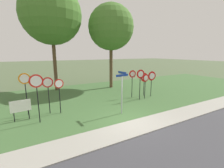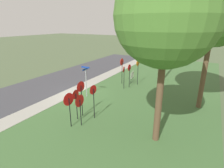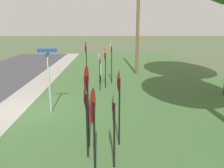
{
  "view_description": "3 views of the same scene",
  "coord_description": "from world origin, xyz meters",
  "views": [
    {
      "loc": [
        -5.0,
        -6.91,
        4.02
      ],
      "look_at": [
        0.88,
        3.59,
        1.57
      ],
      "focal_mm": 24.6,
      "sensor_mm": 36.0,
      "label": 1
    },
    {
      "loc": [
        12.52,
        10.66,
        6.44
      ],
      "look_at": [
        -0.13,
        3.64,
        1.52
      ],
      "focal_mm": 28.73,
      "sensor_mm": 36.0,
      "label": 2
    },
    {
      "loc": [
        10.05,
        3.68,
        3.79
      ],
      "look_at": [
        0.75,
        3.91,
        1.44
      ],
      "focal_mm": 37.17,
      "sensor_mm": 36.0,
      "label": 3
    }
  ],
  "objects": [
    {
      "name": "notice_board",
      "position": [
        -5.51,
        3.25,
        0.87
      ],
      "size": [
        1.1,
        0.16,
        1.25
      ],
      "rotation": [
        0.0,
        0.0,
        0.12
      ],
      "color": "black",
      "rests_on": "grass_median"
    },
    {
      "name": "stop_sign_far_left",
      "position": [
        -3.88,
        3.59,
        1.81
      ],
      "size": [
        0.67,
        0.1,
        2.45
      ],
      "rotation": [
        0.0,
        0.0,
        -0.05
      ],
      "color": "black",
      "rests_on": "grass_median"
    },
    {
      "name": "stop_sign_near_right",
      "position": [
        -3.25,
        3.27,
        1.69
      ],
      "size": [
        0.6,
        0.13,
        2.32
      ],
      "rotation": [
        0.0,
        0.0,
        0.16
      ],
      "color": "black",
      "rests_on": "grass_median"
    },
    {
      "name": "stop_sign_far_center",
      "position": [
        -5.16,
        4.0,
        2.03
      ],
      "size": [
        0.69,
        0.11,
        2.75
      ],
      "rotation": [
        0.0,
        0.0,
        -0.08
      ],
      "color": "black",
      "rests_on": "grass_median"
    },
    {
      "name": "yield_sign_near_left",
      "position": [
        3.24,
        4.04,
        1.86
      ],
      "size": [
        0.65,
        0.13,
        2.46
      ],
      "rotation": [
        0.0,
        0.0,
        -0.16
      ],
      "color": "black",
      "rests_on": "grass_median"
    },
    {
      "name": "utility_pole",
      "position": [
        -7.99,
        5.93,
        4.72
      ],
      "size": [
        2.1,
        2.17,
        8.68
      ],
      "color": "brown",
      "rests_on": "grass_median"
    },
    {
      "name": "yield_sign_far_left",
      "position": [
        4.9,
        3.34,
        1.78
      ],
      "size": [
        0.83,
        0.14,
        2.34
      ],
      "rotation": [
        0.0,
        0.0,
        -0.13
      ],
      "color": "black",
      "rests_on": "grass_median"
    },
    {
      "name": "ground_plane",
      "position": [
        0.0,
        0.0,
        0.0
      ],
      "size": [
        160.0,
        160.0,
        0.0
      ],
      "primitive_type": "plane",
      "color": "#4C5B3D"
    },
    {
      "name": "stop_sign_near_left",
      "position": [
        -4.6,
        2.38,
        2.11
      ],
      "size": [
        0.75,
        0.1,
        2.83
      ],
      "rotation": [
        0.0,
        0.0,
        -0.03
      ],
      "color": "black",
      "rests_on": "grass_median"
    },
    {
      "name": "yield_sign_center",
      "position": [
        3.35,
        3.08,
        2.0
      ],
      "size": [
        0.75,
        0.13,
        2.61
      ],
      "rotation": [
        0.0,
        0.0,
        -0.12
      ],
      "color": "black",
      "rests_on": "grass_median"
    },
    {
      "name": "yield_sign_near_right",
      "position": [
        3.94,
        3.08,
        1.65
      ],
      "size": [
        0.67,
        0.1,
        2.18
      ],
      "rotation": [
        0.0,
        0.0,
        0.02
      ],
      "color": "black",
      "rests_on": "grass_median"
    },
    {
      "name": "grass_median",
      "position": [
        0.0,
        6.0,
        0.02
      ],
      "size": [
        44.0,
        12.0,
        0.04
      ],
      "primitive_type": "cube",
      "color": "#3D6033",
      "rests_on": "ground_plane"
    },
    {
      "name": "yield_sign_far_right",
      "position": [
        4.47,
        3.84,
        1.64
      ],
      "size": [
        0.82,
        0.11,
        2.17
      ],
      "rotation": [
        0.0,
        0.0,
        -0.04
      ],
      "color": "black",
      "rests_on": "grass_median"
    },
    {
      "name": "street_name_post",
      "position": [
        0.28,
        1.2,
        1.73
      ],
      "size": [
        0.96,
        0.81,
        2.82
      ],
      "rotation": [
        0.0,
        0.0,
        0.09
      ],
      "color": "#9EA0A8",
      "rests_on": "grass_median"
    },
    {
      "name": "sidewalk_strip",
      "position": [
        0.0,
        -0.8,
        0.03
      ],
      "size": [
        44.0,
        1.6,
        0.06
      ],
      "primitive_type": "cube",
      "color": "#99968C",
      "rests_on": "ground_plane"
    }
  ]
}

